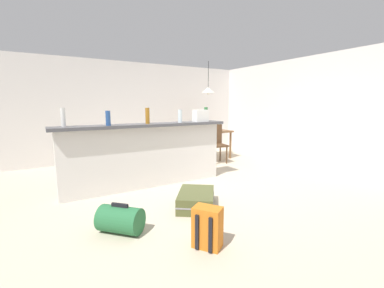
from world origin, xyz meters
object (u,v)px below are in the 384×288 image
bottle_blue (108,118)px  bottle_green (206,114)px  dining_chair_near_partition (216,142)px  duffel_bag_green (120,219)px  pendant_lamp (208,90)px  bottle_clear (180,116)px  dining_table (208,134)px  suitcase_flat_olive (196,199)px  backpack_orange (208,228)px  grocery_bag (200,116)px  bottle_white (63,117)px  bottle_amber (147,116)px

bottle_blue → bottle_green: bottle_green is taller
dining_chair_near_partition → duffel_bag_green: size_ratio=1.68×
pendant_lamp → duffel_bag_green: size_ratio=1.50×
bottle_clear → duffel_bag_green: bottle_clear is taller
dining_table → bottle_green: bearing=-125.7°
bottle_clear → dining_table: size_ratio=0.21×
duffel_bag_green → suitcase_flat_olive: bearing=9.1°
suitcase_flat_olive → backpack_orange: bearing=-115.0°
bottle_blue → pendant_lamp: bearing=27.9°
duffel_bag_green → backpack_orange: backpack_orange is taller
bottle_green → grocery_bag: bearing=-149.2°
pendant_lamp → backpack_orange: pendant_lamp is taller
suitcase_flat_olive → grocery_bag: bearing=55.3°
bottle_clear → bottle_green: bottle_green is taller
grocery_bag → pendant_lamp: 1.95m
pendant_lamp → bottle_green: bearing=-125.6°
bottle_white → bottle_blue: bearing=-14.7°
grocery_bag → backpack_orange: 2.61m
bottle_clear → grocery_bag: bottle_clear is taller
bottle_amber → bottle_blue: bearing=-174.3°
bottle_amber → grocery_bag: (1.05, -0.01, -0.02)m
suitcase_flat_olive → duffel_bag_green: 1.12m
suitcase_flat_olive → backpack_orange: 1.02m
backpack_orange → bottle_white: bearing=116.3°
bottle_white → dining_chair_near_partition: size_ratio=0.29×
bottle_white → suitcase_flat_olive: bearing=-39.8°
pendant_lamp → backpack_orange: size_ratio=1.98×
duffel_bag_green → backpack_orange: (0.68, -0.74, 0.05)m
dining_table → duffel_bag_green: bearing=-137.6°
suitcase_flat_olive → backpack_orange: (-0.43, -0.92, 0.09)m
bottle_white → bottle_blue: (0.60, -0.16, -0.02)m
bottle_amber → pendant_lamp: pendant_lamp is taller
dining_table → duffel_bag_green: 4.23m
bottle_green → dining_table: 1.80m
bottle_clear → dining_chair_near_partition: bottle_clear is taller
bottle_green → suitcase_flat_olive: bottle_green is taller
bottle_green → dining_table: size_ratio=0.24×
bottle_green → pendant_lamp: (0.96, 1.34, 0.55)m
bottle_green → backpack_orange: (-1.43, -2.19, -1.04)m
bottle_green → pendant_lamp: size_ratio=0.32×
bottle_amber → bottle_green: bearing=5.1°
bottle_blue → bottle_white: bearing=165.3°
grocery_bag → suitcase_flat_olive: grocery_bag is taller
bottle_clear → duffel_bag_green: size_ratio=0.41×
bottle_clear → grocery_bag: size_ratio=0.89×
bottle_green → backpack_orange: bearing=-123.1°
bottle_white → bottle_clear: 1.86m
bottle_blue → pendant_lamp: pendant_lamp is taller
duffel_bag_green → pendant_lamp: bearing=42.3°
dining_chair_near_partition → duffel_bag_green: bearing=-142.3°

